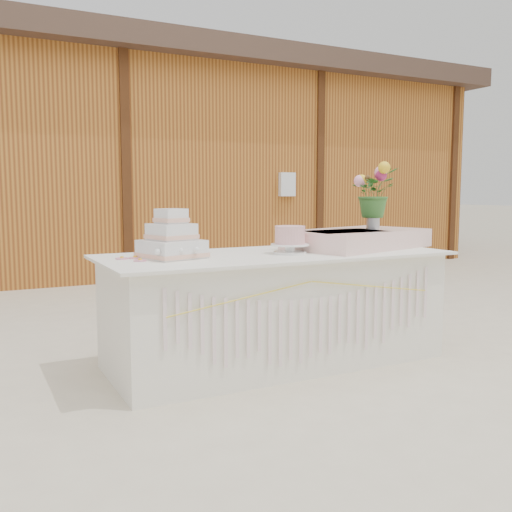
{
  "coord_description": "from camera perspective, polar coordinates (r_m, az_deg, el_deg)",
  "views": [
    {
      "loc": [
        -1.91,
        -3.41,
        1.19
      ],
      "look_at": [
        0.0,
        0.3,
        0.72
      ],
      "focal_mm": 40.0,
      "sensor_mm": 36.0,
      "label": 1
    }
  ],
  "objects": [
    {
      "name": "ground",
      "position": [
        4.09,
        1.95,
        -10.51
      ],
      "size": [
        80.0,
        80.0,
        0.0
      ],
      "primitive_type": "plane",
      "color": "beige",
      "rests_on": "ground"
    },
    {
      "name": "barn",
      "position": [
        9.61,
        -15.97,
        9.09
      ],
      "size": [
        12.6,
        4.6,
        3.3
      ],
      "color": "#AC6A24",
      "rests_on": "ground"
    },
    {
      "name": "cake_table",
      "position": [
        3.99,
        2.01,
        -5.2
      ],
      "size": [
        2.4,
        1.0,
        0.77
      ],
      "color": "silver",
      "rests_on": "ground"
    },
    {
      "name": "wedding_cake",
      "position": [
        3.67,
        -8.44,
        1.45
      ],
      "size": [
        0.43,
        0.43,
        0.32
      ],
      "rotation": [
        0.0,
        0.0,
        0.28
      ],
      "color": "white",
      "rests_on": "cake_table"
    },
    {
      "name": "pink_cake_stand",
      "position": [
        3.9,
        3.42,
        1.79
      ],
      "size": [
        0.26,
        0.26,
        0.19
      ],
      "color": "white",
      "rests_on": "cake_table"
    },
    {
      "name": "satin_runner",
      "position": [
        4.37,
        10.1,
        1.7
      ],
      "size": [
        1.21,
        0.9,
        0.14
      ],
      "primitive_type": "cube",
      "rotation": [
        0.0,
        0.0,
        0.28
      ],
      "color": "beige",
      "rests_on": "cake_table"
    },
    {
      "name": "flower_vase",
      "position": [
        4.46,
        11.62,
        3.53
      ],
      "size": [
        0.1,
        0.1,
        0.14
      ],
      "primitive_type": "cylinder",
      "color": "silver",
      "rests_on": "satin_runner"
    },
    {
      "name": "bouquet",
      "position": [
        4.46,
        11.69,
        6.86
      ],
      "size": [
        0.4,
        0.36,
        0.38
      ],
      "primitive_type": "imported",
      "rotation": [
        0.0,
        0.0,
        0.21
      ],
      "color": "#366C2B",
      "rests_on": "flower_vase"
    },
    {
      "name": "loose_flowers",
      "position": [
        3.63,
        -12.79,
        -0.23
      ],
      "size": [
        0.21,
        0.4,
        0.02
      ],
      "primitive_type": null,
      "rotation": [
        0.0,
        0.0,
        0.13
      ],
      "color": "pink",
      "rests_on": "cake_table"
    }
  ]
}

